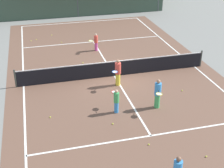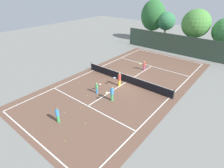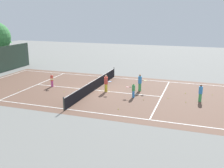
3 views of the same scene
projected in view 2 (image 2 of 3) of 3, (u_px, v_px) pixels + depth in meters
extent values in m
plane|color=slate|center=(126.00, 82.00, 21.86)|extent=(80.00, 80.00, 0.00)
cube|color=brown|center=(126.00, 82.00, 21.86)|extent=(13.00, 25.00, 0.00)
cube|color=white|center=(94.00, 70.00, 24.91)|extent=(0.10, 24.00, 0.01)
cube|color=white|center=(169.00, 98.00, 18.80)|extent=(0.10, 24.00, 0.01)
cube|color=white|center=(35.00, 139.00, 13.68)|extent=(11.00, 0.10, 0.01)
cube|color=white|center=(168.00, 56.00, 30.02)|extent=(11.00, 0.10, 0.01)
cube|color=white|center=(88.00, 106.00, 17.50)|extent=(11.00, 0.10, 0.01)
cube|color=white|center=(152.00, 66.00, 26.21)|extent=(11.00, 0.10, 0.01)
cube|color=white|center=(126.00, 82.00, 21.85)|extent=(0.10, 12.80, 0.01)
cylinder|color=#333833|center=(91.00, 66.00, 24.87)|extent=(0.10, 0.10, 1.10)
cylinder|color=#333833|center=(174.00, 95.00, 18.32)|extent=(0.10, 0.10, 1.10)
cube|color=black|center=(126.00, 79.00, 21.63)|extent=(11.80, 0.03, 0.95)
cube|color=white|center=(126.00, 75.00, 21.39)|extent=(11.80, 0.04, 0.05)
cube|color=#384C3D|center=(174.00, 44.00, 30.62)|extent=(18.00, 0.06, 3.20)
cylinder|color=#3F4447|center=(132.00, 36.00, 35.35)|extent=(0.12, 0.12, 3.20)
cylinder|color=#3F4447|center=(174.00, 44.00, 30.62)|extent=(0.12, 0.12, 3.20)
cylinder|color=brown|center=(151.00, 34.00, 37.75)|extent=(0.40, 0.40, 2.89)
ellipsoid|color=#2D6B33|center=(153.00, 15.00, 36.01)|extent=(4.92, 4.26, 5.90)
cylinder|color=brown|center=(192.00, 43.00, 31.31)|extent=(0.38, 0.38, 3.07)
sphere|color=#4C8E3D|center=(196.00, 24.00, 29.75)|extent=(4.62, 4.62, 4.62)
cylinder|color=brown|center=(164.00, 36.00, 35.86)|extent=(0.29, 0.29, 3.09)
sphere|color=#337547|center=(166.00, 21.00, 34.51)|extent=(3.39, 3.39, 3.39)
cylinder|color=brown|center=(221.00, 49.00, 29.42)|extent=(0.44, 0.44, 2.50)
cylinder|color=#D14799|center=(144.00, 68.00, 24.90)|extent=(0.22, 0.22, 0.61)
cylinder|color=#E54C3F|center=(144.00, 64.00, 24.63)|extent=(0.28, 0.28, 0.53)
sphere|color=beige|center=(145.00, 62.00, 24.46)|extent=(0.16, 0.16, 0.16)
cylinder|color=black|center=(142.00, 64.00, 24.63)|extent=(0.18, 0.14, 0.03)
torus|color=yellow|center=(140.00, 64.00, 24.65)|extent=(0.46, 0.46, 0.03)
cylinder|color=silver|center=(140.00, 64.00, 24.65)|extent=(0.38, 0.38, 0.00)
cylinder|color=#3FA559|center=(112.00, 97.00, 18.20)|extent=(0.27, 0.27, 0.75)
cylinder|color=#388CD8|center=(112.00, 91.00, 17.86)|extent=(0.34, 0.34, 0.66)
sphere|color=#A37556|center=(112.00, 87.00, 17.66)|extent=(0.20, 0.20, 0.20)
cylinder|color=black|center=(109.00, 92.00, 17.69)|extent=(0.09, 0.20, 0.03)
torus|color=yellow|center=(107.00, 93.00, 17.56)|extent=(0.41, 0.41, 0.03)
cylinder|color=silver|center=(107.00, 93.00, 17.56)|extent=(0.34, 0.34, 0.00)
cylinder|color=yellow|center=(119.00, 83.00, 20.90)|extent=(0.27, 0.27, 0.75)
cylinder|color=#E54C3F|center=(119.00, 77.00, 20.57)|extent=(0.34, 0.34, 0.66)
sphere|color=#A37556|center=(119.00, 74.00, 20.36)|extent=(0.20, 0.20, 0.20)
cylinder|color=black|center=(117.00, 78.00, 20.47)|extent=(0.14, 0.18, 0.03)
torus|color=blue|center=(115.00, 78.00, 20.41)|extent=(0.46, 0.46, 0.03)
cylinder|color=silver|center=(115.00, 78.00, 20.41)|extent=(0.38, 0.38, 0.00)
cylinder|color=#3FA559|center=(58.00, 119.00, 15.30)|extent=(0.25, 0.25, 0.69)
cylinder|color=#388CD8|center=(57.00, 113.00, 14.99)|extent=(0.31, 0.31, 0.60)
sphere|color=brown|center=(56.00, 109.00, 14.81)|extent=(0.19, 0.19, 0.19)
cylinder|color=#388CD8|center=(97.00, 91.00, 19.47)|extent=(0.22, 0.22, 0.60)
cylinder|color=#3FA559|center=(97.00, 86.00, 19.21)|extent=(0.28, 0.28, 0.53)
sphere|color=tan|center=(96.00, 83.00, 19.04)|extent=(0.16, 0.16, 0.16)
cylinder|color=black|center=(99.00, 85.00, 19.38)|extent=(0.04, 0.20, 0.03)
torus|color=red|center=(100.00, 84.00, 19.54)|extent=(0.35, 0.35, 0.03)
cylinder|color=silver|center=(100.00, 84.00, 19.54)|extent=(0.29, 0.29, 0.00)
sphere|color=#CCE533|center=(132.00, 56.00, 29.74)|extent=(0.07, 0.07, 0.07)
sphere|color=#CCE533|center=(139.00, 61.00, 27.88)|extent=(0.07, 0.07, 0.07)
sphere|color=#CCE533|center=(133.00, 75.00, 23.55)|extent=(0.07, 0.07, 0.07)
sphere|color=#CCE533|center=(85.00, 123.00, 15.23)|extent=(0.07, 0.07, 0.07)
sphere|color=#CCE533|center=(65.00, 141.00, 13.50)|extent=(0.07, 0.07, 0.07)
sphere|color=#CCE533|center=(81.00, 107.00, 17.26)|extent=(0.07, 0.07, 0.07)
sphere|color=#CCE533|center=(87.00, 95.00, 19.17)|extent=(0.07, 0.07, 0.07)
sphere|color=#CCE533|center=(127.00, 72.00, 24.36)|extent=(0.07, 0.07, 0.07)
sphere|color=#CCE533|center=(130.00, 56.00, 29.83)|extent=(0.07, 0.07, 0.07)
sphere|color=#CCE533|center=(79.00, 83.00, 21.66)|extent=(0.07, 0.07, 0.07)
sphere|color=#CCE533|center=(64.00, 113.00, 16.53)|extent=(0.07, 0.07, 0.07)
sphere|color=#CCE533|center=(136.00, 102.00, 18.09)|extent=(0.07, 0.07, 0.07)
sphere|color=#CCE533|center=(142.00, 57.00, 29.56)|extent=(0.07, 0.07, 0.07)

